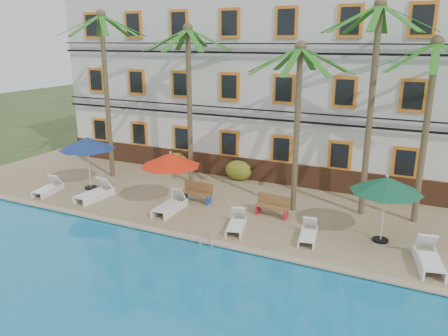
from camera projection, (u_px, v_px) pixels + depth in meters
The scene contains 25 objects.
ground at pixel (191, 233), 17.92m from camera, with size 100.00×100.00×0.00m, color #384C23.
pool_deck at pixel (240, 193), 22.22m from camera, with size 30.00×12.00×0.25m, color tan.
swimming_pool at pixel (64, 329), 11.83m from camera, with size 26.00×12.00×0.20m, color #177DB1.
pool_coping at pixel (180, 235), 17.06m from camera, with size 30.00×0.35×0.06m, color tan.
hotel_building at pixel (275, 81), 25.05m from camera, with size 25.40×6.44×10.22m.
palm_a at pixel (105, 74), 23.02m from camera, with size 4.53×4.53×8.87m.
palm_b at pixel (189, 84), 22.06m from camera, with size 4.53×4.53×8.18m.
palm_c at pixel (298, 104), 18.37m from camera, with size 4.53×4.53×7.37m.
palm_d at pixel (373, 83), 17.69m from camera, with size 4.53×4.53×8.96m.
palm_e at pixel (429, 106), 17.09m from camera, with size 4.53×4.53×7.55m.
shrub_left at pixel (176, 162), 25.36m from camera, with size 1.50×0.90×1.10m, color #2C5C1A.
shrub_mid at pixel (238, 170), 23.74m from camera, with size 1.50×0.90×1.10m, color #2C5C1A.
shrub_right at pixel (386, 190), 20.59m from camera, with size 1.50×0.90×1.10m, color #2C5C1A.
umbrella_blue at pixel (87, 143), 21.88m from camera, with size 2.80×2.80×2.79m.
umbrella_red at pixel (171, 160), 19.23m from camera, with size 2.69×2.69×2.68m.
umbrella_green at pixel (387, 185), 16.01m from camera, with size 2.65×2.65×2.65m.
lounger_a at pixel (48, 188), 21.77m from camera, with size 0.90×1.85×0.84m.
lounger_b at pixel (95, 193), 20.99m from camera, with size 0.90×2.09×0.96m.
lounger_c at pixel (170, 205), 19.45m from camera, with size 0.76×2.04×0.96m.
lounger_d at pixel (237, 224), 17.58m from camera, with size 1.04×1.84×0.82m.
lounger_e at pixel (308, 234), 16.68m from camera, with size 0.85×1.75×0.79m.
lounger_f at pixel (429, 258), 14.70m from camera, with size 1.14×2.15×0.97m.
bench_left at pixel (197, 192), 20.61m from camera, with size 1.51×0.49×0.93m.
bench_right at pixel (273, 205), 18.94m from camera, with size 1.53×0.58×0.93m.
pool_ladder at pixel (210, 244), 16.41m from camera, with size 0.54×0.74×0.74m.
Camera 1 is at (8.28, -14.26, 7.62)m, focal length 35.00 mm.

